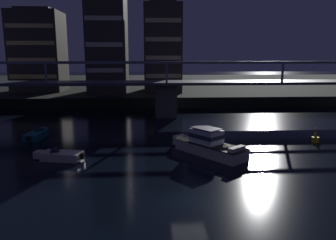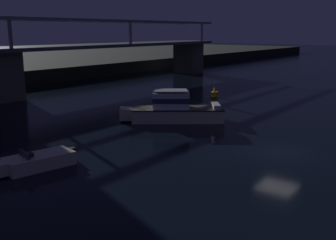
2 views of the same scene
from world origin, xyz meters
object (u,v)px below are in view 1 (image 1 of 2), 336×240
object	(u,v)px
tower_west_tall	(108,33)
cabin_cruiser_near_left	(208,144)
river_bridge	(166,91)
speedboat_mid_center	(60,156)
tower_west_low	(39,51)
channel_buoy	(315,138)
speedboat_near_center	(37,135)
tower_central	(162,48)

from	to	relation	value
tower_west_tall	cabin_cruiser_near_left	bearing A→B (deg)	-69.93
river_bridge	speedboat_mid_center	bearing A→B (deg)	-116.61
tower_west_low	cabin_cruiser_near_left	bearing A→B (deg)	-55.08
cabin_cruiser_near_left	channel_buoy	distance (m)	14.48
river_bridge	channel_buoy	xyz separation A→B (m)	(17.20, -18.29, -3.93)
river_bridge	speedboat_near_center	bearing A→B (deg)	-140.04
speedboat_near_center	speedboat_mid_center	size ratio (longest dim) A/B	1.00
cabin_cruiser_near_left	river_bridge	bearing A→B (deg)	98.45
tower_west_tall	cabin_cruiser_near_left	xyz separation A→B (m)	(15.21, -41.64, -14.24)
tower_central	cabin_cruiser_near_left	world-z (taller)	tower_central
tower_west_low	speedboat_mid_center	bearing A→B (deg)	-70.32
tower_west_low	tower_west_tall	distance (m)	17.51
tower_west_low	channel_buoy	distance (m)	62.67
channel_buoy	tower_west_tall	bearing A→B (deg)	127.78
tower_west_low	speedboat_near_center	distance (m)	40.74
channel_buoy	tower_central	bearing A→B (deg)	113.35
speedboat_near_center	speedboat_mid_center	world-z (taller)	same
tower_west_low	channel_buoy	xyz separation A→B (m)	(45.70, -41.47, -10.93)
tower_west_low	speedboat_near_center	world-z (taller)	tower_west_low
tower_west_tall	cabin_cruiser_near_left	distance (m)	46.56
tower_west_tall	cabin_cruiser_near_left	world-z (taller)	tower_west_tall
river_bridge	cabin_cruiser_near_left	xyz separation A→B (m)	(3.33, -22.40, -3.36)
tower_west_tall	speedboat_near_center	world-z (taller)	tower_west_tall
river_bridge	tower_west_low	xyz separation A→B (m)	(-28.50, 23.18, 7.00)
river_bridge	tower_central	distance (m)	22.28
speedboat_near_center	tower_central	bearing A→B (deg)	63.76
tower_west_tall	channel_buoy	distance (m)	49.74
river_bridge	cabin_cruiser_near_left	world-z (taller)	river_bridge
tower_west_tall	tower_west_low	bearing A→B (deg)	166.66
channel_buoy	speedboat_near_center	bearing A→B (deg)	173.50
tower_central	tower_west_tall	bearing A→B (deg)	-172.00
tower_west_low	speedboat_mid_center	size ratio (longest dim) A/B	3.58
speedboat_near_center	speedboat_mid_center	distance (m)	10.61
tower_central	speedboat_mid_center	world-z (taller)	tower_central
tower_west_tall	speedboat_mid_center	distance (m)	45.29
tower_central	channel_buoy	world-z (taller)	tower_central
tower_central	speedboat_mid_center	size ratio (longest dim) A/B	3.81
river_bridge	speedboat_mid_center	size ratio (longest dim) A/B	15.73
tower_central	tower_west_low	bearing A→B (deg)	175.56
tower_central	speedboat_near_center	xyz separation A→B (m)	(-17.42, -35.32, -11.58)
tower_west_tall	speedboat_near_center	xyz separation A→B (m)	(-5.27, -33.62, -14.88)
river_bridge	speedboat_near_center	distance (m)	22.73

